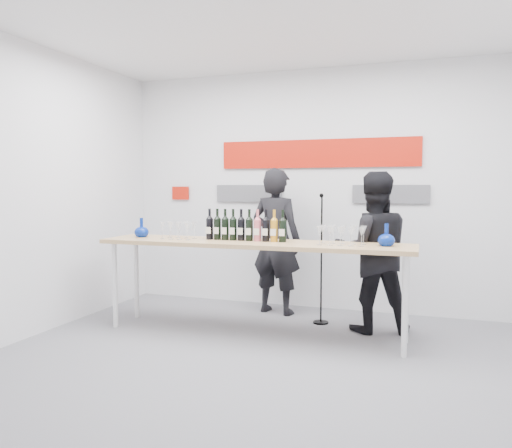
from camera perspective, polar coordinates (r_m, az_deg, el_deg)
name	(u,v)px	position (r m, az deg, el deg)	size (l,w,h in m)	color
ground	(268,358)	(4.65, 1.41, -15.05)	(5.00, 5.00, 0.00)	slate
back_wall	(317,190)	(6.32, 6.96, 3.91)	(5.00, 0.04, 3.00)	silver
signage	(312,165)	(6.31, 6.43, 6.69)	(3.38, 0.02, 0.79)	#BC1708
tasting_table	(253,249)	(5.14, -0.37, -2.83)	(3.26, 0.68, 0.98)	tan
wine_bottles	(245,225)	(5.20, -1.24, -0.10)	(0.89, 0.08, 0.33)	black
decanter_left	(141,227)	(5.72, -12.96, -0.38)	(0.16, 0.16, 0.21)	navy
decanter_right	(386,235)	(4.89, 14.68, -1.20)	(0.16, 0.16, 0.21)	navy
glasses_left	(179,230)	(5.46, -8.85, -0.71)	(0.37, 0.23, 0.18)	silver
glasses_right	(342,235)	(4.90, 9.76, -1.29)	(0.47, 0.23, 0.18)	silver
presenter_left	(276,241)	(6.04, 2.31, -1.98)	(0.64, 0.42, 1.76)	black
presenter_right	(373,252)	(5.43, 13.19, -3.13)	(0.83, 0.64, 1.70)	black
mic_stand	(321,284)	(5.68, 7.44, -6.83)	(0.17, 0.17, 1.47)	black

